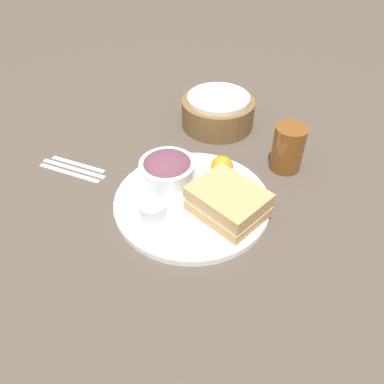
{
  "coord_description": "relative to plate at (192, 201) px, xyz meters",
  "views": [
    {
      "loc": [
        0.28,
        -0.51,
        0.56
      ],
      "look_at": [
        0.0,
        0.0,
        0.03
      ],
      "focal_mm": 35.0,
      "sensor_mm": 36.0,
      "label": 1
    }
  ],
  "objects": [
    {
      "name": "ground_plane",
      "position": [
        0.0,
        0.0,
        -0.01
      ],
      "size": [
        4.0,
        4.0,
        0.0
      ],
      "primitive_type": "plane",
      "color": "#4C4238"
    },
    {
      "name": "plate",
      "position": [
        0.0,
        0.0,
        0.0
      ],
      "size": [
        0.33,
        0.33,
        0.01
      ],
      "primitive_type": "cylinder",
      "color": "white",
      "rests_on": "ground_plane"
    },
    {
      "name": "sandwich",
      "position": [
        0.08,
        -0.0,
        0.04
      ],
      "size": [
        0.17,
        0.15,
        0.06
      ],
      "color": "tan",
      "rests_on": "plate"
    },
    {
      "name": "salad_bowl",
      "position": [
        -0.08,
        0.02,
        0.04
      ],
      "size": [
        0.12,
        0.12,
        0.07
      ],
      "color": "white",
      "rests_on": "plate"
    },
    {
      "name": "dressing_cup",
      "position": [
        -0.05,
        -0.08,
        0.02
      ],
      "size": [
        0.06,
        0.06,
        0.03
      ],
      "primitive_type": "cylinder",
      "color": "#B7B7BC",
      "rests_on": "plate"
    },
    {
      "name": "orange_wedge",
      "position": [
        0.02,
        0.1,
        0.03
      ],
      "size": [
        0.05,
        0.05,
        0.05
      ],
      "primitive_type": "sphere",
      "color": "orange",
      "rests_on": "plate"
    },
    {
      "name": "drink_glass",
      "position": [
        0.13,
        0.22,
        0.05
      ],
      "size": [
        0.07,
        0.07,
        0.11
      ],
      "primitive_type": "cylinder",
      "color": "brown",
      "rests_on": "ground_plane"
    },
    {
      "name": "bread_basket",
      "position": [
        -0.09,
        0.31,
        0.03
      ],
      "size": [
        0.2,
        0.2,
        0.09
      ],
      "color": "brown",
      "rests_on": "ground_plane"
    },
    {
      "name": "fork",
      "position": [
        -0.31,
        -0.05,
        -0.0
      ],
      "size": [
        0.17,
        0.03,
        0.01
      ],
      "primitive_type": "cube",
      "rotation": [
        0.0,
        0.0,
        3.25
      ],
      "color": "#B2B2B7",
      "rests_on": "ground_plane"
    },
    {
      "name": "knife",
      "position": [
        -0.31,
        -0.03,
        -0.0
      ],
      "size": [
        0.18,
        0.03,
        0.01
      ],
      "primitive_type": "cube",
      "rotation": [
        0.0,
        0.0,
        3.25
      ],
      "color": "#B2B2B7",
      "rests_on": "ground_plane"
    },
    {
      "name": "spoon",
      "position": [
        -0.31,
        -0.02,
        -0.0
      ],
      "size": [
        0.15,
        0.03,
        0.01
      ],
      "primitive_type": "cube",
      "rotation": [
        0.0,
        0.0,
        3.25
      ],
      "color": "#B2B2B7",
      "rests_on": "ground_plane"
    }
  ]
}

